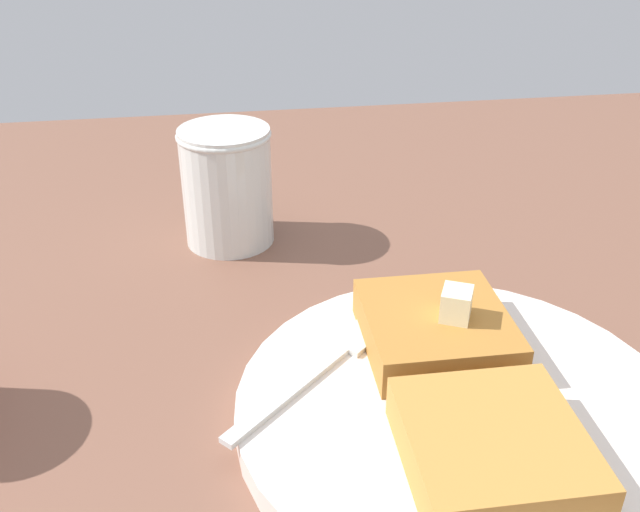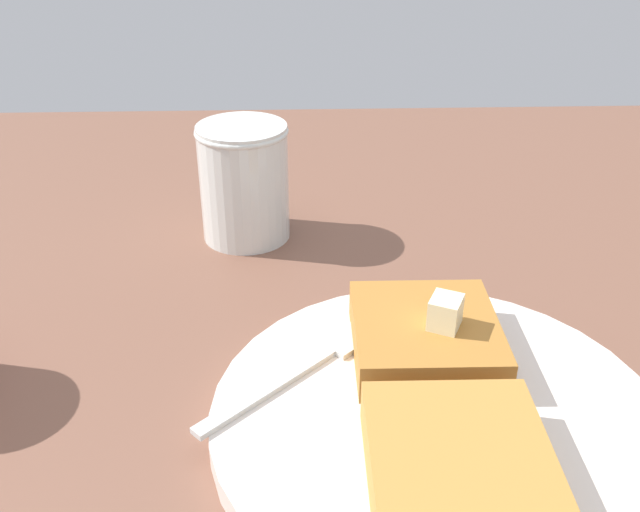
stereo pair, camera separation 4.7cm
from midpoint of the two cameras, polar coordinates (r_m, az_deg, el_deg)
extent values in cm
cylinder|color=silver|center=(40.71, 7.63, -12.20)|extent=(24.64, 24.64, 1.50)
torus|color=#53332C|center=(40.48, 7.67, -11.83)|extent=(24.64, 24.64, 0.80)
cube|color=#AA6F2E|center=(43.23, 6.14, -5.95)|extent=(9.00, 8.54, 2.41)
cube|color=#B57D37|center=(35.94, 9.91, -15.02)|extent=(9.00, 8.54, 2.41)
cube|color=#F7F1C3|center=(41.75, 7.71, -3.92)|extent=(2.42, 2.33, 1.88)
cube|color=silver|center=(40.21, -5.92, -10.94)|extent=(7.53, 7.88, 0.36)
cube|color=silver|center=(43.96, -0.18, -6.72)|extent=(3.52, 3.55, 0.36)
cube|color=silver|center=(46.33, 1.31, -4.62)|extent=(2.43, 2.54, 0.36)
cube|color=silver|center=(46.06, 1.86, -4.85)|extent=(2.43, 2.54, 0.36)
cube|color=silver|center=(45.80, 2.42, -5.09)|extent=(2.43, 2.54, 0.36)
cube|color=silver|center=(45.54, 2.98, -5.33)|extent=(2.43, 2.54, 0.36)
cylinder|color=#3C130A|center=(57.67, -9.99, 4.54)|extent=(6.53, 6.53, 7.52)
cylinder|color=silver|center=(57.27, -10.08, 5.43)|extent=(7.10, 7.10, 9.48)
torus|color=silver|center=(55.69, -10.46, 9.46)|extent=(7.31, 7.31, 0.50)
camera|label=1|loc=(0.02, -92.86, -1.62)|focal=40.00mm
camera|label=2|loc=(0.02, 87.14, 1.62)|focal=40.00mm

